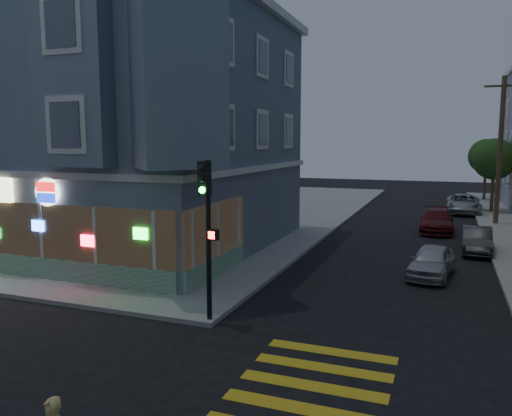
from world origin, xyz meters
The scene contains 11 objects.
ground centered at (0.00, 0.00, 0.00)m, with size 120.00×120.00×0.00m, color black.
sidewalk_nw centered at (-13.50, 23.00, 0.07)m, with size 33.00×42.00×0.15m, color gray.
corner_building centered at (-6.00, 10.98, 5.82)m, with size 14.60×14.60×11.40m.
utility_pole centered at (12.00, 24.00, 4.80)m, with size 2.20×0.30×9.00m.
street_tree_near centered at (12.20, 30.00, 3.94)m, with size 3.00×3.00×5.30m.
street_tree_far centered at (12.20, 38.00, 3.94)m, with size 3.00×3.00×5.30m.
parked_car_a centered at (8.60, 9.91, 0.61)m, with size 1.44×3.57×1.22m, color #A8A9AF.
parked_car_b centered at (10.47, 15.11, 0.60)m, with size 1.27×3.65×1.20m, color #323436.
parked_car_c centered at (8.60, 20.31, 0.65)m, with size 1.82×4.48×1.30m, color #571317.
parked_car_d centered at (10.27, 29.13, 0.70)m, with size 2.31×5.01×1.39m, color #A7ABB2.
traffic_signal centered at (2.82, 2.19, 3.23)m, with size 0.55×0.51×4.55m.
Camera 1 is at (8.95, -10.10, 5.20)m, focal length 35.00 mm.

